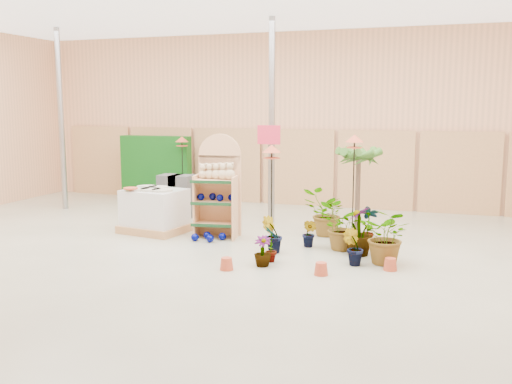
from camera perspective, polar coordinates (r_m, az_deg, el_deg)
room at (r=10.16m, az=-2.67°, el=6.39°), size 15.20×12.10×4.70m
display_shelf at (r=11.43m, az=-3.79°, el=0.22°), size 0.94×0.67×2.06m
teddy_bears at (r=11.29m, az=-3.84°, el=1.97°), size 0.77×0.21×0.33m
gazing_balls_shelf at (r=11.35m, az=-4.00°, el=-0.51°), size 0.76×0.26×0.14m
gazing_balls_floor at (r=11.18m, az=-4.76°, el=-4.50°), size 0.63×0.39×0.15m
pallet_stack at (r=12.02m, az=-10.09°, el=-1.85°), size 1.41×1.24×0.93m
charcoal_planters at (r=13.56m, az=-7.94°, el=-0.40°), size 0.80×0.50×1.00m
trellis_stock at (r=15.74m, az=-9.97°, el=2.28°), size 2.00×0.30×1.80m
offer_sign at (r=12.12m, az=1.31°, el=3.71°), size 0.50×0.08×2.20m
bird_table_front at (r=10.25m, az=1.58°, el=3.99°), size 0.34×0.34×1.92m
bird_table_right at (r=10.74m, az=9.82°, el=4.90°), size 0.34×0.34×2.08m
bird_table_back at (r=14.86m, az=-7.42°, el=5.02°), size 0.34×0.34×1.82m
palm at (r=11.42m, az=10.23°, el=3.59°), size 0.70×0.70×1.90m
potted_plant_1 at (r=10.20m, az=1.61°, el=-4.28°), size 0.47×0.44×0.67m
potted_plant_2 at (r=10.48m, az=8.38°, el=-3.47°), size 0.97×0.92×0.86m
potted_plant_3 at (r=10.19m, az=10.25°, el=-3.84°), size 0.55×0.55×0.87m
potted_plant_4 at (r=11.02m, az=11.16°, el=-3.22°), size 0.41×0.29×0.76m
potted_plant_5 at (r=10.65m, az=5.37°, el=-4.13°), size 0.37×0.35×0.53m
potted_plant_6 at (r=11.54m, az=6.94°, el=-2.11°), size 1.12×1.11×0.94m
potted_plant_7 at (r=9.38m, az=0.66°, el=-5.94°), size 0.34×0.34×0.50m
potted_plant_8 at (r=9.61m, az=1.55°, el=-5.20°), size 0.39×0.40×0.63m
potted_plant_9 at (r=9.56m, az=9.69°, el=-5.46°), size 0.34×0.28×0.61m
potted_plant_10 at (r=9.70m, az=13.02°, el=-4.33°), size 1.02×0.94×0.94m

